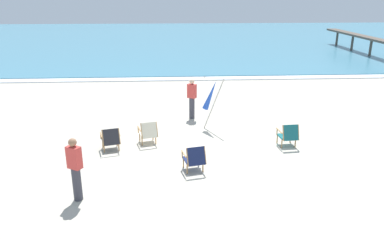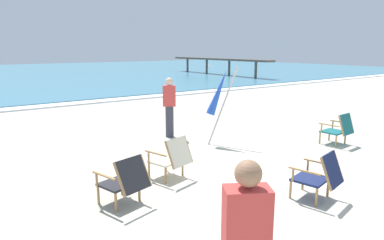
% 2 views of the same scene
% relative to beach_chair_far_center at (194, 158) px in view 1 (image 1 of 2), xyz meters
% --- Properties ---
extents(ground_plane, '(80.00, 80.00, 0.00)m').
position_rel_beach_chair_far_center_xyz_m(ground_plane, '(0.41, 1.12, -0.43)').
color(ground_plane, '#B7AF9E').
extents(sea, '(80.00, 40.00, 0.10)m').
position_rel_beach_chair_far_center_xyz_m(sea, '(0.41, 32.45, -0.38)').
color(sea, teal).
rests_on(sea, ground).
extents(surf_band, '(80.00, 1.10, 0.06)m').
position_rel_beach_chair_far_center_xyz_m(surf_band, '(0.41, 12.15, -0.40)').
color(surf_band, white).
rests_on(surf_band, ground).
extents(beach_chair_far_center, '(0.71, 0.80, 0.81)m').
position_rel_beach_chair_far_center_xyz_m(beach_chair_far_center, '(0.00, 0.00, 0.00)').
color(beach_chair_far_center, '#19234C').
rests_on(beach_chair_far_center, ground).
extents(beach_chair_back_right, '(0.63, 0.71, 0.82)m').
position_rel_beach_chair_far_center_xyz_m(beach_chair_back_right, '(3.22, 1.64, 0.00)').
color(beach_chair_back_right, '#196066').
rests_on(beach_chair_back_right, ground).
extents(beach_chair_back_left, '(0.73, 0.83, 0.81)m').
position_rel_beach_chair_far_center_xyz_m(beach_chair_back_left, '(-1.42, 2.15, -0.00)').
color(beach_chair_back_left, beige).
rests_on(beach_chair_back_left, ground).
extents(beach_chair_front_left, '(0.74, 0.86, 0.80)m').
position_rel_beach_chair_far_center_xyz_m(beach_chair_front_left, '(-2.60, 1.64, -0.00)').
color(beach_chair_front_left, '#28282D').
rests_on(beach_chair_front_left, ground).
extents(umbrella_furled_blue, '(0.80, 0.46, 2.00)m').
position_rel_beach_chair_far_center_xyz_m(umbrella_furled_blue, '(0.82, 3.50, 0.88)').
color(umbrella_furled_blue, '#B7B2A8').
rests_on(umbrella_furled_blue, ground).
extents(person_near_chairs, '(0.39, 0.36, 1.63)m').
position_rel_beach_chair_far_center_xyz_m(person_near_chairs, '(0.20, 4.82, 0.41)').
color(person_near_chairs, '#383842').
rests_on(person_near_chairs, ground).
extents(person_by_waterline, '(0.39, 0.34, 1.63)m').
position_rel_beach_chair_far_center_xyz_m(person_by_waterline, '(-2.98, -1.35, 0.41)').
color(person_by_waterline, '#383842').
rests_on(person_by_waterline, ground).
extents(pier_distant, '(0.90, 12.41, 1.53)m').
position_rel_beach_chair_far_center_xyz_m(pier_distant, '(15.08, 20.61, 0.94)').
color(pier_distant, brown).
rests_on(pier_distant, ground).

